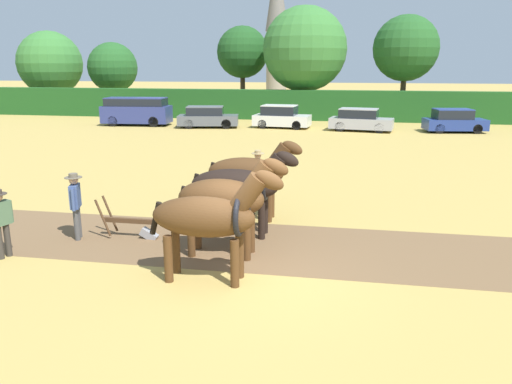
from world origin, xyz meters
TOP-DOWN VIEW (x-y plane):
  - ground_plane at (0.00, 0.00)m, footprint 240.00×240.00m
  - plowed_furrow_strip at (-5.98, 1.76)m, footprint 33.56×3.77m
  - hedgerow at (0.00, 31.07)m, footprint 74.57×1.27m
  - tree_far_left at (-26.94, 35.54)m, footprint 6.10×6.10m
  - tree_left at (-20.26, 35.18)m, footprint 4.60×4.60m
  - tree_center_left at (-7.97, 35.97)m, footprint 4.60×4.60m
  - tree_center at (-2.10, 33.15)m, footprint 6.94×6.94m
  - tree_center_right at (6.00, 33.68)m, footprint 5.25×5.25m
  - church_spire at (-8.46, 59.92)m, footprint 2.99×2.99m
  - draft_horse_lead_left at (-0.81, -0.37)m, footprint 2.84×0.89m
  - draft_horse_lead_right at (-0.83, 1.08)m, footprint 2.71×0.97m
  - draft_horse_trail_left at (-0.84, 2.53)m, footprint 2.93×0.90m
  - draft_horse_trail_right at (-0.85, 3.98)m, footprint 2.85×0.92m
  - plow at (-3.46, 1.78)m, footprint 1.58×0.46m
  - farmer_at_plow at (-4.82, 1.44)m, footprint 0.43×0.63m
  - farmer_beside_team at (-0.97, 5.89)m, footprint 0.44×0.55m
  - farmer_onlooker_left at (-5.82, -0.06)m, footprint 0.40×0.61m
  - parked_van at (-13.60, 25.04)m, footprint 5.05×2.30m
  - parked_car_left at (-8.13, 24.74)m, footprint 4.50×2.61m
  - parked_car_center_left at (-2.94, 25.50)m, footprint 4.07×2.20m
  - parked_car_center at (2.54, 24.74)m, footprint 4.36×2.35m
  - parked_car_center_right at (8.61, 25.25)m, footprint 4.09×2.30m

SIDE VIEW (x-z plane):
  - ground_plane at x=0.00m, z-range 0.00..0.00m
  - plowed_furrow_strip at x=-5.98m, z-range 0.00..0.01m
  - plow at x=-3.46m, z-range -0.25..0.88m
  - parked_car_center at x=2.54m, z-range -0.03..1.48m
  - parked_car_left at x=-8.13m, z-range -0.02..1.47m
  - parked_car_center_right at x=8.61m, z-range -0.03..1.50m
  - parked_car_center_left at x=-2.94m, z-range -0.04..1.55m
  - farmer_onlooker_left at x=-5.82m, z-range 0.12..1.74m
  - farmer_beside_team at x=-0.97m, z-range 0.14..1.82m
  - farmer_at_plow at x=-4.82m, z-range 0.15..1.86m
  - parked_van at x=-13.60m, z-range 0.04..2.06m
  - hedgerow at x=0.00m, z-range 0.00..2.38m
  - draft_horse_trail_left at x=-0.84m, z-range 0.16..2.49m
  - draft_horse_trail_right at x=-0.85m, z-range 0.17..2.54m
  - draft_horse_lead_left at x=-0.81m, z-range 0.14..2.58m
  - draft_horse_lead_right at x=-0.83m, z-range 0.15..2.57m
  - tree_left at x=-20.26m, z-range 0.89..7.29m
  - tree_far_left at x=-26.94m, z-range 0.70..8.23m
  - tree_center_left at x=-7.97m, z-range 1.55..9.30m
  - tree_center at x=-2.10m, z-range 1.06..10.12m
  - tree_center_right at x=6.00m, z-range 1.49..9.75m
  - church_spire at x=-8.46m, z-range 0.45..19.88m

